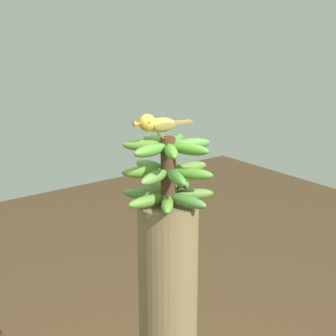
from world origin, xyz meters
name	(u,v)px	position (x,y,z in m)	size (l,w,h in m)	color
banana_bunch	(168,171)	(0.00, 0.00, 1.41)	(0.32, 0.32, 0.24)	#4C2D1E
perched_bird	(156,124)	(0.02, 0.04, 1.58)	(0.07, 0.21, 0.08)	#C68933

